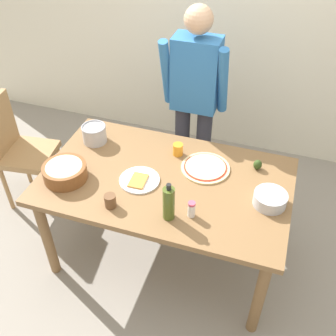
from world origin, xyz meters
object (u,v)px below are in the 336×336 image
object	(u,v)px
dining_table	(166,189)
steel_pot	(94,134)
pizza_raw_on_board	(205,168)
olive_oil_bottle	(169,203)
chair_wooden_left	(18,147)
avocado	(258,165)
salt_shaker	(192,209)
plate_with_slice	(139,180)
cup_small_brown	(110,201)
person_cook	(195,97)
mixing_bowl_steel	(270,199)
popcorn_bowl	(65,171)
cup_orange	(177,149)

from	to	relation	value
dining_table	steel_pot	distance (m)	0.67
pizza_raw_on_board	olive_oil_bottle	world-z (taller)	olive_oil_bottle
chair_wooden_left	steel_pot	world-z (taller)	chair_wooden_left
chair_wooden_left	steel_pot	size ratio (longest dim) A/B	5.48
avocado	salt_shaker	bearing A→B (deg)	-118.97
avocado	plate_with_slice	bearing A→B (deg)	-152.81
pizza_raw_on_board	salt_shaker	bearing A→B (deg)	-86.67
cup_small_brown	avocado	distance (m)	0.99
person_cook	steel_pot	xyz separation A→B (m)	(-0.59, -0.53, -0.11)
mixing_bowl_steel	olive_oil_bottle	size ratio (longest dim) A/B	0.78
dining_table	avocado	bearing A→B (deg)	27.54
chair_wooden_left	popcorn_bowl	bearing A→B (deg)	-30.44
dining_table	chair_wooden_left	world-z (taller)	chair_wooden_left
popcorn_bowl	person_cook	bearing A→B (deg)	58.19
cup_small_brown	salt_shaker	xyz separation A→B (m)	(0.48, 0.08, 0.01)
cup_small_brown	avocado	size ratio (longest dim) A/B	1.21
plate_with_slice	cup_small_brown	distance (m)	0.27
pizza_raw_on_board	cup_small_brown	bearing A→B (deg)	-131.43
olive_oil_bottle	cup_orange	bearing A→B (deg)	102.50
olive_oil_bottle	plate_with_slice	bearing A→B (deg)	139.52
person_cook	salt_shaker	xyz separation A→B (m)	(0.27, -1.01, -0.13)
person_cook	pizza_raw_on_board	bearing A→B (deg)	-67.47
dining_table	pizza_raw_on_board	distance (m)	0.30
person_cook	popcorn_bowl	xyz separation A→B (m)	(-0.59, -0.95, -0.12)
chair_wooden_left	pizza_raw_on_board	world-z (taller)	chair_wooden_left
chair_wooden_left	olive_oil_bottle	distance (m)	1.57
person_cook	chair_wooden_left	bearing A→B (deg)	-157.66
pizza_raw_on_board	olive_oil_bottle	bearing A→B (deg)	-101.15
olive_oil_bottle	cup_small_brown	bearing A→B (deg)	-176.00
popcorn_bowl	cup_small_brown	distance (m)	0.40
person_cook	cup_small_brown	distance (m)	1.12
dining_table	cup_small_brown	distance (m)	0.43
popcorn_bowl	cup_small_brown	world-z (taller)	popcorn_bowl
plate_with_slice	olive_oil_bottle	distance (m)	0.38
steel_pot	avocado	distance (m)	1.16
cup_small_brown	avocado	xyz separation A→B (m)	(0.78, 0.62, -0.01)
steel_pot	pizza_raw_on_board	bearing A→B (deg)	-3.36
steel_pot	avocado	world-z (taller)	steel_pot
chair_wooden_left	salt_shaker	world-z (taller)	chair_wooden_left
popcorn_bowl	olive_oil_bottle	distance (m)	0.74
cup_small_brown	cup_orange	bearing A→B (deg)	69.21
plate_with_slice	cup_orange	xyz separation A→B (m)	(0.15, 0.34, 0.03)
person_cook	salt_shaker	bearing A→B (deg)	-75.34
plate_with_slice	cup_orange	bearing A→B (deg)	66.61
plate_with_slice	mixing_bowl_steel	world-z (taller)	mixing_bowl_steel
olive_oil_bottle	steel_pot	distance (m)	0.91
chair_wooden_left	steel_pot	bearing A→B (deg)	0.36
avocado	mixing_bowl_steel	bearing A→B (deg)	-68.54
steel_pot	chair_wooden_left	bearing A→B (deg)	-179.64
person_cook	plate_with_slice	world-z (taller)	person_cook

